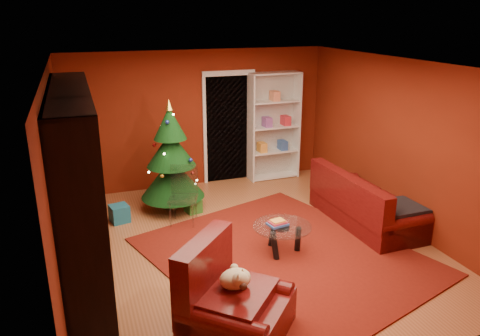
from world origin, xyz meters
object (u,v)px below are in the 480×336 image
object	(u,v)px
media_unit	(79,191)
armchair	(238,300)
christmas_tree	(171,157)
acrylic_chair	(183,199)
gift_box_green	(193,205)
rug	(284,256)
gift_box_red	(169,194)
sofa	(367,198)
white_bookshelf	(274,127)
dog	(235,279)
gift_box_teal	(119,214)
coffee_table	(282,239)

from	to	relation	value
media_unit	armchair	xyz separation A→B (m)	(1.44, -1.63, -0.80)
christmas_tree	acrylic_chair	world-z (taller)	christmas_tree
gift_box_green	christmas_tree	bearing A→B (deg)	138.20
rug	christmas_tree	bearing A→B (deg)	116.92
gift_box_green	armchair	xyz separation A→B (m)	(-0.33, -3.26, 0.30)
gift_box_red	sofa	distance (m)	3.47
armchair	acrylic_chair	world-z (taller)	acrylic_chair
rug	gift_box_red	world-z (taller)	gift_box_red
white_bookshelf	dog	bearing A→B (deg)	-119.19
gift_box_teal	sofa	distance (m)	3.99
gift_box_green	white_bookshelf	size ratio (longest dim) A/B	0.11
armchair	acrylic_chair	xyz separation A→B (m)	(0.08, 2.86, 0.00)
armchair	coffee_table	xyz separation A→B (m)	(1.17, 1.46, -0.20)
media_unit	coffee_table	size ratio (longest dim) A/B	3.86
gift_box_red	acrylic_chair	bearing A→B (deg)	-89.12
white_bookshelf	sofa	bearing A→B (deg)	-79.35
rug	armchair	world-z (taller)	armchair
media_unit	armchair	distance (m)	2.32
christmas_tree	white_bookshelf	distance (m)	2.46
gift_box_teal	gift_box_green	xyz separation A→B (m)	(1.22, -0.03, -0.02)
gift_box_red	white_bookshelf	distance (m)	2.50
christmas_tree	sofa	xyz separation A→B (m)	(2.80, -1.60, -0.50)
rug	gift_box_teal	world-z (taller)	gift_box_teal
rug	christmas_tree	world-z (taller)	christmas_tree
gift_box_red	armchair	distance (m)	3.98
gift_box_teal	acrylic_chair	world-z (taller)	acrylic_chair
media_unit	sofa	bearing A→B (deg)	3.94
media_unit	gift_box_teal	xyz separation A→B (m)	(0.56, 1.66, -1.08)
media_unit	gift_box_red	world-z (taller)	media_unit
gift_box_teal	sofa	size ratio (longest dim) A/B	0.14
white_bookshelf	sofa	distance (m)	2.65
sofa	gift_box_green	bearing A→B (deg)	60.51
gift_box_red	armchair	xyz separation A→B (m)	(-0.06, -3.96, 0.32)
sofa	coffee_table	bearing A→B (deg)	103.77
sofa	coffee_table	xyz separation A→B (m)	(-1.68, -0.46, -0.22)
gift_box_green	dog	world-z (taller)	dog
rug	media_unit	size ratio (longest dim) A/B	1.15
armchair	dog	world-z (taller)	armchair
gift_box_teal	armchair	size ratio (longest dim) A/B	0.26
christmas_tree	dog	bearing A→B (deg)	-90.84
media_unit	dog	bearing A→B (deg)	-47.11
acrylic_chair	white_bookshelf	bearing A→B (deg)	57.59
media_unit	christmas_tree	distance (m)	2.43
dog	acrylic_chair	world-z (taller)	acrylic_chair
rug	armchair	bearing A→B (deg)	-130.75
gift_box_teal	armchair	xyz separation A→B (m)	(0.89, -3.29, 0.28)
gift_box_teal	white_bookshelf	size ratio (longest dim) A/B	0.13
media_unit	dog	distance (m)	2.20
armchair	acrylic_chair	distance (m)	2.86
gift_box_green	acrylic_chair	bearing A→B (deg)	-122.88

